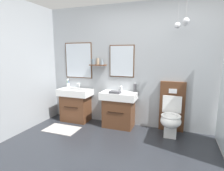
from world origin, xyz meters
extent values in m
cube|color=#999EA3|center=(0.00, 1.70, 1.27)|extent=(4.79, 0.12, 2.54)
cube|color=#4C301E|center=(-1.61, 1.63, 1.38)|extent=(0.67, 0.02, 0.81)
cube|color=silver|center=(-1.61, 1.62, 1.38)|extent=(0.63, 0.01, 0.77)
cube|color=#4C301E|center=(-0.57, 1.63, 1.38)|extent=(0.54, 0.02, 0.67)
cube|color=silver|center=(-0.57, 1.62, 1.38)|extent=(0.50, 0.01, 0.63)
cube|color=#56331E|center=(-1.09, 1.56, 1.29)|extent=(0.36, 0.14, 0.02)
cylinder|color=slate|center=(-1.20, 1.55, 1.36)|extent=(0.08, 0.08, 0.12)
cylinder|color=gray|center=(-1.10, 1.57, 1.37)|extent=(0.06, 0.06, 0.14)
cone|color=slate|center=(-1.00, 1.57, 1.37)|extent=(0.08, 0.08, 0.14)
cylinder|color=gray|center=(0.50, 1.39, 2.30)|extent=(0.01, 0.01, 0.48)
sphere|color=silver|center=(0.50, 1.39, 2.01)|extent=(0.11, 0.11, 0.11)
cylinder|color=gray|center=(0.63, 1.40, 2.32)|extent=(0.01, 0.01, 0.45)
sphere|color=silver|center=(0.63, 1.40, 2.05)|extent=(0.09, 0.09, 0.09)
cylinder|color=gray|center=(0.63, 1.38, 2.34)|extent=(0.01, 0.01, 0.41)
sphere|color=silver|center=(0.63, 1.38, 2.08)|extent=(0.11, 0.11, 0.11)
cube|color=#9E9993|center=(-1.61, 0.88, 0.01)|extent=(0.68, 0.44, 0.01)
cube|color=#56331E|center=(-1.61, 1.46, 0.30)|extent=(0.62, 0.42, 0.60)
cube|color=black|center=(-1.61, 1.24, 0.37)|extent=(0.34, 0.01, 0.02)
cube|color=white|center=(-1.61, 1.46, 0.67)|extent=(0.74, 0.45, 0.15)
cube|color=silver|center=(-1.61, 1.43, 0.73)|extent=(0.46, 0.25, 0.03)
cylinder|color=silver|center=(-1.61, 1.63, 0.80)|extent=(0.03, 0.03, 0.11)
cylinder|color=silver|center=(-1.61, 1.58, 0.85)|extent=(0.02, 0.11, 0.02)
cube|color=#56331E|center=(-0.57, 1.46, 0.30)|extent=(0.62, 0.42, 0.60)
cube|color=black|center=(-0.57, 1.24, 0.37)|extent=(0.34, 0.01, 0.02)
cube|color=white|center=(-0.57, 1.46, 0.67)|extent=(0.74, 0.45, 0.15)
cube|color=silver|center=(-0.57, 1.43, 0.73)|extent=(0.46, 0.25, 0.03)
cylinder|color=silver|center=(-0.57, 1.63, 0.80)|extent=(0.03, 0.03, 0.11)
cylinder|color=silver|center=(-0.57, 1.58, 0.85)|extent=(0.02, 0.11, 0.02)
cube|color=#56331E|center=(0.49, 1.63, 0.50)|extent=(0.48, 0.10, 1.00)
cube|color=silver|center=(0.49, 1.57, 0.82)|extent=(0.15, 0.01, 0.09)
cube|color=white|center=(0.49, 1.36, 0.17)|extent=(0.22, 0.30, 0.34)
ellipsoid|color=white|center=(0.49, 1.28, 0.32)|extent=(0.37, 0.46, 0.24)
torus|color=white|center=(0.49, 1.28, 0.42)|extent=(0.35, 0.35, 0.04)
cube|color=white|center=(0.49, 1.50, 0.57)|extent=(0.35, 0.03, 0.33)
cylinder|color=silver|center=(-1.90, 1.60, 0.79)|extent=(0.07, 0.07, 0.09)
cylinder|color=#2D84DB|center=(-1.88, 1.60, 0.84)|extent=(0.03, 0.01, 0.15)
cube|color=white|center=(-1.90, 1.60, 0.92)|extent=(0.02, 0.02, 0.03)
cylinder|color=#DB3847|center=(-1.91, 1.61, 0.85)|extent=(0.03, 0.02, 0.17)
cube|color=white|center=(-1.90, 1.61, 0.94)|extent=(0.01, 0.02, 0.03)
cylinder|color=#33B266|center=(-1.91, 1.59, 0.84)|extent=(0.02, 0.02, 0.15)
cube|color=white|center=(-1.91, 1.59, 0.92)|extent=(0.01, 0.02, 0.03)
cylinder|color=#4C4C51|center=(-0.27, 1.61, 0.83)|extent=(0.06, 0.06, 0.17)
cylinder|color=silver|center=(-0.27, 1.61, 0.93)|extent=(0.02, 0.02, 0.04)
cube|color=#47474C|center=(-0.61, 1.33, 0.77)|extent=(0.22, 0.16, 0.04)
camera|label=1|loc=(0.56, -2.06, 1.53)|focal=29.10mm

